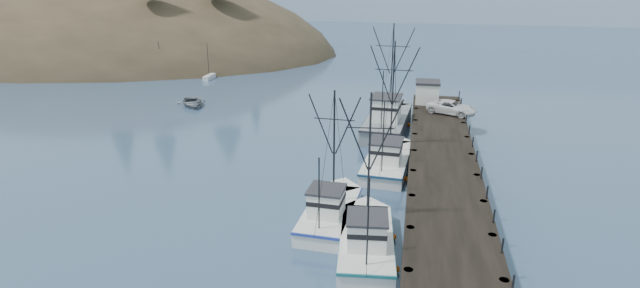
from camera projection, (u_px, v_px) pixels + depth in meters
The scene contains 13 objects.
ground at pixel (243, 244), 34.74m from camera, with size 400.00×400.00×0.00m, color navy.
pier at pixel (442, 155), 46.45m from camera, with size 6.00×44.00×2.00m.
headland at pixel (60, 66), 122.48m from camera, with size 134.80×78.00×51.00m.
distant_ridge at pixel (417, 18), 190.21m from camera, with size 360.00×40.00×26.00m, color #9EB2C6.
distant_ridge_far at pixel (298, 13), 213.09m from camera, with size 180.00×25.00×18.00m, color silver.
moored_sailboats at pixel (160, 67), 94.62m from camera, with size 22.20×18.56×6.35m.
trawler_near at pixel (367, 238), 33.85m from camera, with size 4.46×10.96×11.10m.
trawler_mid at pixel (331, 211), 37.72m from camera, with size 3.91×10.24×10.28m.
trawler_far at pixel (388, 159), 47.88m from camera, with size 4.65×12.13×12.26m.
work_vessel at pixel (388, 120), 58.77m from camera, with size 5.42×14.99×12.59m.
pier_shed at pixel (427, 92), 62.77m from camera, with size 3.00×3.20×2.80m.
pickup_truck at pixel (452, 107), 58.14m from camera, with size 2.61×5.66×1.57m, color silver.
motorboat at pixel (193, 106), 69.47m from camera, with size 4.06×5.69×1.18m, color slate.
Camera 1 is at (11.11, -28.82, 18.18)m, focal length 28.00 mm.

